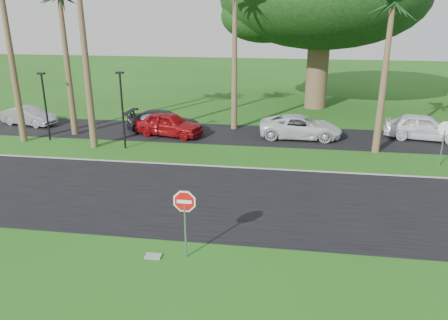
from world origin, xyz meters
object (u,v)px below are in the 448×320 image
(stop_sign_far, at_px, (444,134))
(car_pickup, at_px, (423,127))
(stop_sign_near, at_px, (185,210))
(car_red, at_px, (169,124))
(car_dark, at_px, (164,122))
(car_silver, at_px, (29,116))
(car_minivan, at_px, (301,127))

(stop_sign_far, height_order, car_pickup, stop_sign_far)
(stop_sign_near, bearing_deg, car_pickup, 53.50)
(car_red, relative_size, car_dark, 0.90)
(car_silver, bearing_deg, stop_sign_near, -124.44)
(car_pickup, bearing_deg, car_silver, 100.78)
(stop_sign_far, distance_m, car_silver, 27.35)
(car_silver, xyz_separation_m, car_minivan, (19.51, -0.46, 0.08))
(stop_sign_near, relative_size, car_minivan, 0.49)
(car_dark, height_order, car_minivan, car_dark)
(car_red, bearing_deg, car_silver, 97.16)
(car_red, height_order, car_minivan, car_red)
(car_silver, bearing_deg, stop_sign_far, -88.82)
(car_silver, relative_size, car_red, 0.87)
(stop_sign_far, relative_size, car_pickup, 0.54)
(car_minivan, height_order, car_pickup, car_pickup)
(car_dark, xyz_separation_m, car_pickup, (17.06, 0.89, 0.08))
(stop_sign_near, distance_m, car_red, 15.32)
(stop_sign_near, xyz_separation_m, car_red, (-4.56, 14.59, -0.99))
(stop_sign_far, relative_size, car_minivan, 0.49)
(stop_sign_near, xyz_separation_m, stop_sign_far, (11.50, 11.00, 0.00))
(car_dark, bearing_deg, car_minivan, -85.83)
(car_pickup, bearing_deg, stop_sign_near, 153.49)
(car_red, height_order, car_pickup, car_pickup)
(car_dark, bearing_deg, stop_sign_far, -100.59)
(car_red, bearing_deg, car_minivan, -71.78)
(car_minivan, distance_m, car_pickup, 7.90)
(stop_sign_near, distance_m, car_dark, 16.13)
(stop_sign_near, relative_size, car_pickup, 0.54)
(car_red, distance_m, car_dark, 0.86)
(car_silver, xyz_separation_m, car_dark, (10.30, -0.52, 0.08))
(stop_sign_near, bearing_deg, car_red, 107.37)
(car_silver, relative_size, car_pickup, 0.83)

